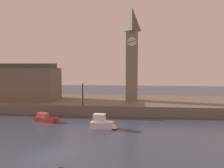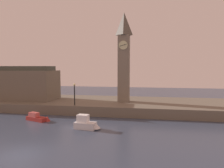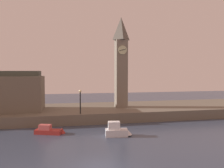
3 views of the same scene
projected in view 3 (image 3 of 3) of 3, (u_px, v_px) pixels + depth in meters
The scene contains 6 objects.
ground_plane at pixel (99, 168), 17.09m from camera, with size 120.00×120.00×0.00m, color #384256.
far_embankment at pixel (81, 112), 36.61m from camera, with size 70.00×12.00×1.50m, color #6B6051.
clock_tower at pixel (121, 61), 36.91m from camera, with size 2.05×2.11×14.79m.
streetlamp at pixel (80, 99), 31.16m from camera, with size 0.36×0.36×3.37m.
boat_dinghy_red at pixel (51, 131), 26.60m from camera, with size 3.84×2.06×1.24m.
boat_ferry_white at pixel (118, 131), 25.64m from camera, with size 3.22×1.57×1.70m.
Camera 3 is at (-2.38, -16.58, 7.36)m, focal length 35.93 mm.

